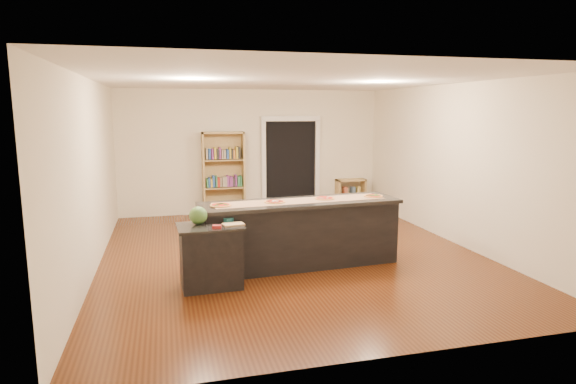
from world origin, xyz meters
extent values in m
cube|color=beige|center=(0.00, 0.00, 1.40)|extent=(6.00, 7.00, 2.80)
cube|color=#4C230D|center=(0.00, 0.00, 0.00)|extent=(6.00, 7.00, 0.01)
cube|color=white|center=(0.00, 0.00, 2.80)|extent=(6.00, 7.00, 0.01)
cube|color=black|center=(0.90, 3.48, 1.05)|extent=(1.20, 0.02, 2.10)
cube|color=silver|center=(0.25, 3.44, 1.05)|extent=(0.10, 0.08, 2.10)
cube|color=silver|center=(1.55, 3.44, 1.05)|extent=(0.10, 0.08, 2.10)
cube|color=silver|center=(0.90, 3.44, 2.15)|extent=(1.40, 0.08, 0.12)
cube|color=black|center=(-0.01, -0.60, 0.47)|extent=(2.93, 0.73, 0.94)
cube|color=black|center=(-0.01, -0.60, 0.97)|extent=(3.02, 0.82, 0.05)
cube|color=black|center=(-1.41, -1.18, 0.40)|extent=(0.78, 0.55, 0.81)
cube|color=black|center=(-1.41, -1.18, 0.82)|extent=(0.85, 0.62, 0.04)
cube|color=tan|center=(-0.69, 3.28, 0.93)|extent=(0.93, 0.33, 1.87)
cube|color=tan|center=(2.36, 3.30, 0.35)|extent=(0.70, 0.30, 0.70)
cylinder|color=#638BDD|center=(-0.29, 3.17, 0.15)|extent=(0.21, 0.21, 0.31)
cube|color=#9A734F|center=(-0.01, -0.59, 1.00)|extent=(2.64, 0.65, 0.00)
sphere|color=#144214|center=(-1.56, -1.09, 0.96)|extent=(0.24, 0.24, 0.24)
cube|color=tan|center=(-1.11, -1.23, 0.85)|extent=(0.30, 0.22, 0.02)
cube|color=maroon|center=(-1.34, -1.37, 0.86)|extent=(0.13, 0.10, 0.04)
cylinder|color=#195966|center=(-1.15, -1.03, 0.87)|extent=(0.15, 0.15, 0.06)
cylinder|color=tan|center=(-1.21, -0.69, 1.01)|extent=(0.29, 0.29, 0.02)
cylinder|color=#A5190C|center=(-1.21, -0.69, 1.02)|extent=(0.24, 0.24, 0.00)
cylinder|color=tan|center=(-0.41, -0.62, 1.01)|extent=(0.33, 0.33, 0.02)
cylinder|color=#A5190C|center=(-0.41, -0.62, 1.02)|extent=(0.27, 0.27, 0.00)
cylinder|color=tan|center=(0.39, -0.54, 1.01)|extent=(0.33, 0.33, 0.02)
cylinder|color=#A5190C|center=(0.39, -0.54, 1.02)|extent=(0.27, 0.27, 0.00)
cylinder|color=tan|center=(1.19, -0.54, 1.01)|extent=(0.29, 0.29, 0.02)
cylinder|color=#A5190C|center=(1.19, -0.54, 1.02)|extent=(0.24, 0.24, 0.00)
camera|label=1|loc=(-1.95, -7.40, 2.33)|focal=30.00mm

